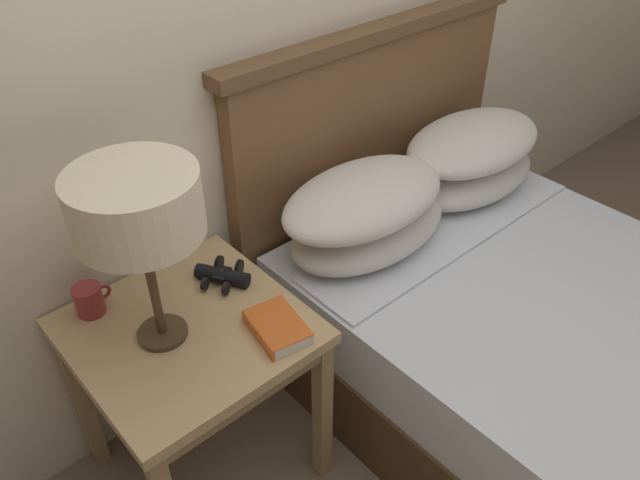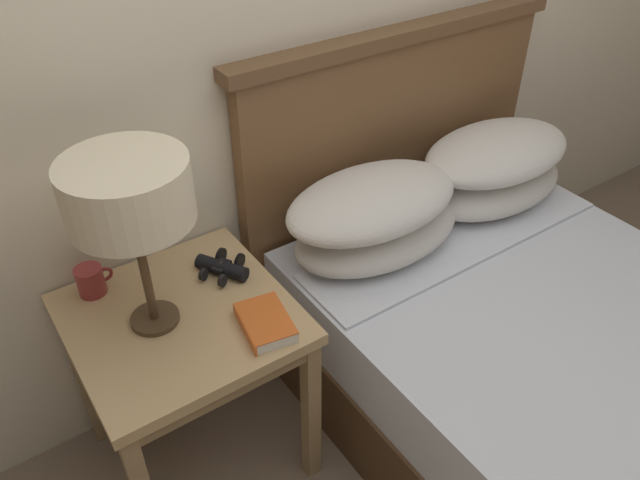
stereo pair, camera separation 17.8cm
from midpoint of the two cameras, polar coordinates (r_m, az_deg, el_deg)
nightstand at (r=1.78m, az=-9.58°, el=-8.75°), size 0.58×0.58×0.62m
bed at (r=2.12m, az=23.45°, el=-11.26°), size 1.28×1.98×1.15m
table_lamp at (r=1.47m, az=-13.88°, el=3.89°), size 0.30×0.30×0.48m
book_on_nightstand at (r=1.64m, az=-1.98°, el=-7.72°), size 0.15×0.19×0.04m
binoculars_pair at (r=1.82m, az=-6.19°, el=-2.62°), size 0.16×0.16×0.05m
coffee_mug at (r=1.82m, az=-17.61°, el=-3.67°), size 0.10×0.08×0.08m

